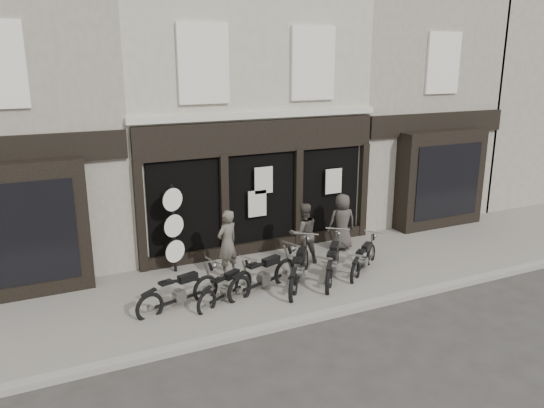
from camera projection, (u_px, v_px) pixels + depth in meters
name	position (u px, v px, depth m)	size (l,w,h in m)	color
ground_plane	(312.00, 293.00, 12.94)	(90.00, 90.00, 0.00)	#2D2B28
pavement	(295.00, 277.00, 13.71)	(30.00, 4.20, 0.12)	slate
kerb	(340.00, 311.00, 11.84)	(30.00, 0.25, 0.13)	gray
central_building	(222.00, 105.00, 17.05)	(7.30, 6.22, 8.34)	#B7B09C
neighbour_left	(3.00, 116.00, 14.36)	(5.60, 6.73, 8.34)	gray
neighbour_right	(384.00, 101.00, 19.66)	(5.60, 6.73, 8.34)	gray
filler_right	(534.00, 93.00, 23.14)	(11.00, 6.00, 8.20)	gray
motorcycle_0	(180.00, 295.00, 11.89)	(2.07, 0.87, 1.02)	black
motorcycle_1	(226.00, 290.00, 12.21)	(1.75, 1.16, 0.92)	black
motorcycle_2	(264.00, 278.00, 12.76)	(2.15, 1.05, 1.07)	black
motorcycle_3	(299.00, 272.00, 13.08)	(1.69, 1.98, 1.13)	black
motorcycle_4	(333.00, 265.00, 13.48)	(1.68, 2.00, 1.13)	black
motorcycle_5	(364.00, 261.00, 13.92)	(1.71, 1.43, 0.96)	black
man_left	(227.00, 243.00, 13.47)	(0.64, 0.42, 1.74)	#4F4A41
man_centre	(303.00, 233.00, 14.35)	(0.82, 0.64, 1.68)	#3F3933
man_right	(342.00, 222.00, 15.40)	(0.81, 0.53, 1.66)	#38332F
advert_sign_post	(174.00, 233.00, 13.65)	(0.57, 0.38, 2.46)	black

